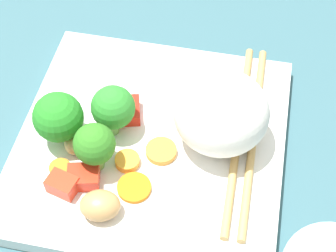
# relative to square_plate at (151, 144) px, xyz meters

# --- Properties ---
(ground_plane) EXTENTS (1.10, 1.10, 0.02)m
(ground_plane) POSITION_rel_square_plate_xyz_m (0.00, 0.00, -0.02)
(ground_plane) COLOR #335B65
(square_plate) EXTENTS (0.28, 0.28, 0.02)m
(square_plate) POSITION_rel_square_plate_xyz_m (0.00, 0.00, 0.00)
(square_plate) COLOR white
(square_plate) RESTS_ON ground_plane
(rice_mound) EXTENTS (0.11, 0.10, 0.08)m
(rice_mound) POSITION_rel_square_plate_xyz_m (-0.06, -0.02, 0.05)
(rice_mound) COLOR white
(rice_mound) RESTS_ON square_plate
(broccoli_floret_0) EXTENTS (0.05, 0.05, 0.06)m
(broccoli_floret_0) POSITION_rel_square_plate_xyz_m (0.08, 0.02, 0.04)
(broccoli_floret_0) COLOR #65A14C
(broccoli_floret_0) RESTS_ON square_plate
(broccoli_floret_1) EXTENTS (0.04, 0.04, 0.05)m
(broccoli_floret_1) POSITION_rel_square_plate_xyz_m (0.04, -0.01, 0.04)
(broccoli_floret_1) COLOR #64A24C
(broccoli_floret_1) RESTS_ON square_plate
(broccoli_floret_2) EXTENTS (0.04, 0.04, 0.05)m
(broccoli_floret_2) POSITION_rel_square_plate_xyz_m (0.04, 0.04, 0.04)
(broccoli_floret_2) COLOR #6FAA51
(broccoli_floret_2) RESTS_ON square_plate
(carrot_slice_0) EXTENTS (0.04, 0.04, 0.01)m
(carrot_slice_0) POSITION_rel_square_plate_xyz_m (-0.01, 0.01, 0.01)
(carrot_slice_0) COLOR orange
(carrot_slice_0) RESTS_ON square_plate
(carrot_slice_1) EXTENTS (0.03, 0.03, 0.00)m
(carrot_slice_1) POSITION_rel_square_plate_xyz_m (-0.00, 0.06, 0.01)
(carrot_slice_1) COLOR orange
(carrot_slice_1) RESTS_ON square_plate
(carrot_slice_2) EXTENTS (0.03, 0.03, 0.01)m
(carrot_slice_2) POSITION_rel_square_plate_xyz_m (0.01, 0.03, 0.01)
(carrot_slice_2) COLOR orange
(carrot_slice_2) RESTS_ON square_plate
(carrot_slice_3) EXTENTS (0.03, 0.03, 0.01)m
(carrot_slice_3) POSITION_rel_square_plate_xyz_m (0.07, 0.06, 0.01)
(carrot_slice_3) COLOR orange
(carrot_slice_3) RESTS_ON square_plate
(pepper_chunk_0) EXTENTS (0.03, 0.03, 0.02)m
(pepper_chunk_0) POSITION_rel_square_plate_xyz_m (0.05, 0.06, 0.02)
(pepper_chunk_0) COLOR red
(pepper_chunk_0) RESTS_ON square_plate
(pepper_chunk_1) EXTENTS (0.03, 0.02, 0.02)m
(pepper_chunk_1) POSITION_rel_square_plate_xyz_m (0.06, 0.08, 0.02)
(pepper_chunk_1) COLOR red
(pepper_chunk_1) RESTS_ON square_plate
(pepper_chunk_2) EXTENTS (0.04, 0.04, 0.01)m
(pepper_chunk_2) POSITION_rel_square_plate_xyz_m (0.03, -0.02, 0.02)
(pepper_chunk_2) COLOR red
(pepper_chunk_2) RESTS_ON square_plate
(chicken_piece_0) EXTENTS (0.04, 0.04, 0.02)m
(chicken_piece_0) POSITION_rel_square_plate_xyz_m (0.02, 0.09, 0.02)
(chicken_piece_0) COLOR tan
(chicken_piece_0) RESTS_ON square_plate
(chicken_piece_1) EXTENTS (0.03, 0.03, 0.02)m
(chicken_piece_1) POSITION_rel_square_plate_xyz_m (0.07, 0.03, 0.02)
(chicken_piece_1) COLOR tan
(chicken_piece_1) RESTS_ON square_plate
(chopstick_pair) EXTENTS (0.04, 0.23, 0.01)m
(chopstick_pair) POSITION_rel_square_plate_xyz_m (-0.09, -0.03, 0.01)
(chopstick_pair) COLOR tan
(chopstick_pair) RESTS_ON square_plate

